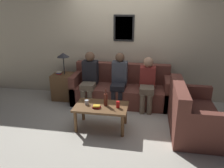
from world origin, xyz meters
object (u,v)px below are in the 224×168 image
coffee_table (101,109)px  person_left (89,77)px  couch_main (121,90)px  person_middle (119,78)px  couch_side (191,116)px  person_right (147,81)px  drinking_glass (87,102)px  wine_bottle (106,99)px

coffee_table → person_left: person_left is taller
couch_main → person_middle: person_middle is taller
couch_side → coffee_table: size_ratio=1.36×
couch_main → couch_side: same height
person_left → person_right: size_ratio=1.07×
person_middle → person_right: (0.64, -0.06, -0.03)m
couch_side → coffee_table: (-1.63, -0.14, 0.07)m
couch_main → person_right: size_ratio=1.97×
coffee_table → person_middle: (0.18, 1.09, 0.26)m
person_left → drinking_glass: bearing=-77.8°
couch_main → couch_side: size_ratio=1.69×
drinking_glass → couch_main: bearing=68.1°
couch_side → coffee_table: bearing=95.0°
couch_main → person_middle: 0.36m
couch_main → couch_side: bearing=-37.0°
drinking_glass → person_middle: bearing=67.2°
drinking_glass → coffee_table: bearing=-2.0°
wine_bottle → couch_main: bearing=83.8°
person_left → person_middle: person_left is taller
couch_main → coffee_table: size_ratio=2.30×
coffee_table → wine_bottle: (0.08, 0.03, 0.19)m
coffee_table → person_right: 1.33m
wine_bottle → person_right: bearing=53.6°
person_left → person_right: 1.31m
coffee_table → person_right: size_ratio=0.86×
couch_side → wine_bottle: couch_side is taller
couch_main → person_right: person_right is taller
drinking_glass → person_middle: size_ratio=0.07×
wine_bottle → person_middle: 1.07m
person_left → couch_side: bearing=-22.6°
person_left → wine_bottle: bearing=-60.0°
coffee_table → wine_bottle: bearing=20.9°
couch_side → person_middle: bearing=56.9°
wine_bottle → person_left: (-0.58, 1.00, 0.09)m
wine_bottle → person_middle: size_ratio=0.27×
couch_side → person_right: person_right is taller
drinking_glass → person_middle: person_middle is taller
couch_side → person_left: person_left is taller
couch_side → drinking_glass: 1.92m
coffee_table → person_middle: person_middle is taller
person_right → wine_bottle: bearing=-126.4°
couch_main → person_left: bearing=-165.1°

